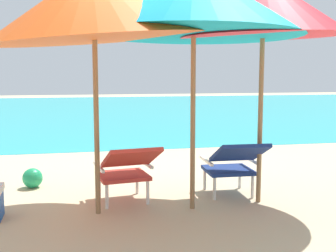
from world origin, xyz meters
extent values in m
plane|color=#CCB78E|center=(0.00, 4.00, 0.00)|extent=(40.00, 40.00, 0.00)
cube|color=#28B2B7|center=(0.00, 11.85, 0.00)|extent=(40.00, 18.00, 0.01)
cube|color=red|center=(-0.61, -0.18, 0.28)|extent=(0.58, 0.57, 0.04)
cube|color=red|center=(-0.56, -0.54, 0.55)|extent=(0.59, 0.58, 0.27)
cylinder|color=white|center=(-0.86, 0.00, 0.13)|extent=(0.04, 0.04, 0.26)
cylinder|color=white|center=(-0.42, 0.06, 0.13)|extent=(0.04, 0.04, 0.26)
cylinder|color=white|center=(-0.80, -0.42, 0.13)|extent=(0.04, 0.04, 0.26)
cylinder|color=white|center=(-0.36, -0.35, 0.13)|extent=(0.04, 0.04, 0.26)
cube|color=white|center=(-0.87, -0.21, 0.40)|extent=(0.10, 0.50, 0.03)
cube|color=white|center=(-0.35, -0.14, 0.40)|extent=(0.10, 0.50, 0.03)
cube|color=navy|center=(0.61, -0.16, 0.28)|extent=(0.54, 0.52, 0.04)
cube|color=navy|center=(0.59, -0.52, 0.55)|extent=(0.54, 0.53, 0.27)
cylinder|color=white|center=(0.39, 0.06, 0.13)|extent=(0.04, 0.04, 0.26)
cylinder|color=white|center=(0.83, 0.05, 0.13)|extent=(0.04, 0.04, 0.26)
cylinder|color=white|center=(0.38, -0.36, 0.13)|extent=(0.04, 0.04, 0.26)
cylinder|color=white|center=(0.82, -0.37, 0.13)|extent=(0.04, 0.04, 0.26)
cube|color=white|center=(0.35, -0.15, 0.40)|extent=(0.05, 0.50, 0.03)
cube|color=white|center=(0.87, -0.16, 0.40)|extent=(0.05, 0.50, 0.03)
cylinder|color=olive|center=(-0.89, -0.55, 0.87)|extent=(0.05, 0.05, 1.74)
cone|color=#EA5619|center=(-0.89, -0.55, 2.03)|extent=(2.73, 2.71, 0.84)
cylinder|color=olive|center=(0.06, -0.59, 0.90)|extent=(0.05, 0.05, 1.79)
cone|color=#0A93AD|center=(0.06, -0.59, 2.09)|extent=(3.04, 3.04, 0.71)
cylinder|color=olive|center=(0.82, -0.52, 0.90)|extent=(0.05, 0.05, 1.80)
cone|color=red|center=(0.82, -0.52, 2.07)|extent=(2.42, 2.42, 0.66)
sphere|color=#1E9E60|center=(-1.63, 0.59, 0.12)|extent=(0.24, 0.24, 0.24)
camera|label=1|loc=(-1.05, -4.68, 1.38)|focal=45.18mm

